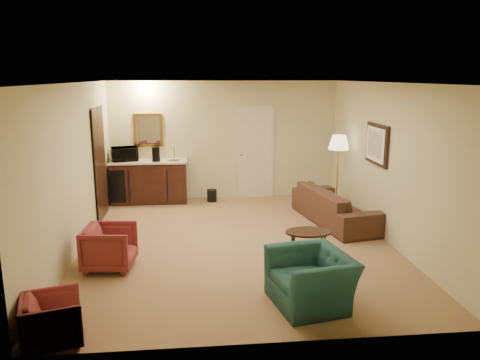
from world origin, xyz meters
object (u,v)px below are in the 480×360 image
Objects in this scene: coffee_table at (308,244)px; coffee_maker at (156,154)px; waste_bin at (212,195)px; microwave at (124,152)px; floor_lamp at (337,173)px; teal_armchair at (311,270)px; wetbar_cabinet at (149,182)px; sofa at (336,200)px; rose_chair_near at (110,245)px; rose_chair_far at (52,318)px.

coffee_maker is (-2.51, 3.34, 0.87)m from coffee_table.
microwave is (-1.85, 0.10, 0.97)m from waste_bin.
teal_armchair is at bearing -111.32° from floor_lamp.
wetbar_cabinet reaches higher than sofa.
sofa is 7.20× the size of coffee_maker.
teal_armchair is 1.39× the size of coffee_table.
coffee_table is 4.27m from coffee_maker.
waste_bin is 0.87× the size of coffee_maker.
teal_armchair is 1.41× the size of rose_chair_near.
floor_lamp is (3.85, -1.05, 0.32)m from wetbar_cabinet.
floor_lamp reaches higher than coffee_table.
rose_chair_far is 0.84× the size of coffee_table.
coffee_maker reaches higher than teal_armchair.
microwave is at bearing 168.81° from coffee_maker.
floor_lamp reaches higher than rose_chair_far.
teal_armchair reaches higher than rose_chair_near.
wetbar_cabinet is 1.39m from waste_bin.
teal_armchair is at bearing 147.40° from sofa.
wetbar_cabinet reaches higher than waste_bin.
wetbar_cabinet is 1.05× the size of floor_lamp.
coffee_maker is (0.17, -0.08, 0.61)m from wetbar_cabinet.
waste_bin is 0.49× the size of microwave.
teal_armchair reaches higher than coffee_table.
sofa is 3.13× the size of coffee_table.
rose_chair_near is at bearing -93.99° from wetbar_cabinet.
coffee_maker is at bearing -22.94° from rose_chair_far.
coffee_table is at bearing -81.52° from rose_chair_near.
rose_chair_far is at bearing -146.55° from coffee_table.
microwave is 0.68m from coffee_maker.
waste_bin is at bearing 111.64° from coffee_table.
sofa is at bearing -39.60° from microwave.
waste_bin is at bearing -18.57° from microwave.
coffee_maker is (-3.43, 1.73, 0.64)m from sofa.
wetbar_cabinet is at bearing 177.03° from waste_bin.
microwave is at bearing 9.18° from rose_chair_near.
coffee_table is at bearing -116.27° from floor_lamp.
wetbar_cabinet is at bearing 164.79° from floor_lamp.
sofa is 8.30× the size of waste_bin.
waste_bin is (1.35, -0.07, -0.33)m from wetbar_cabinet.
sofa is 4.11× the size of microwave.
sofa is at bearing 60.24° from coffee_table.
waste_bin is (1.60, 3.52, -0.22)m from rose_chair_near.
rose_chair_near is 3.70m from microwave.
coffee_table is (0.34, 1.50, -0.23)m from teal_armchair.
sofa reaches higher than rose_chair_far.
coffee_table is at bearing -72.45° from rose_chair_far.
sofa is 3.74× the size of rose_chair_far.
microwave is at bearing -161.79° from teal_armchair.
sofa is 3.36m from teal_armchair.
floor_lamp is 5.89× the size of waste_bin.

